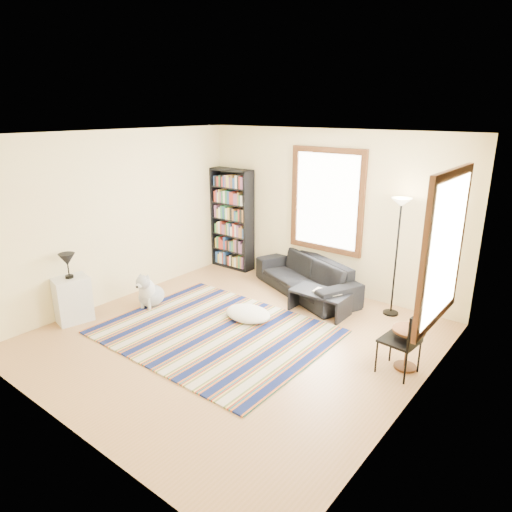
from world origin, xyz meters
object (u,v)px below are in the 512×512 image
Objects in this scene: bookshelf at (232,219)px; folding_chair at (399,341)px; white_cabinet at (72,299)px; floor_cushion at (248,314)px; dog at (151,289)px; coffee_table at (320,302)px; sofa at (306,276)px; side_table at (407,349)px; floor_lamp at (396,258)px.

bookshelf is 2.33× the size of folding_chair.
white_cabinet is (-4.45, -1.67, -0.08)m from folding_chair.
dog reaches higher than floor_cushion.
coffee_table is 1.29× the size of white_cabinet.
floor_cushion is 1.28× the size of dog.
sofa is 3.61× the size of dog.
dog is at bearing -169.72° from side_table.
sofa is 2.07m from bookshelf.
floor_lamp is 1.74m from side_table.
floor_lamp reaches higher than dog.
sofa is 3.03× the size of white_cabinet.
white_cabinet is (-2.81, -2.58, 0.17)m from coffee_table.
sofa is at bearing 85.20° from floor_cushion.
coffee_table is 1.86m from side_table.
floor_cushion is at bearing -174.76° from folding_chair.
bookshelf is at bearing 136.34° from floor_cushion.
sofa is 1.06× the size of bookshelf.
folding_chair is (0.72, -1.57, -0.50)m from floor_lamp.
white_cabinet reaches higher than sofa.
dog is (0.49, 1.10, -0.06)m from white_cabinet.
folding_chair is 1.46× the size of dog.
side_table is 0.23m from folding_chair.
white_cabinet is at bearing -157.91° from side_table.
floor_lamp is at bearing 17.47° from dog.
side_table is 4.86m from white_cabinet.
bookshelf is 3.47m from floor_lamp.
folding_chair is (1.64, -0.92, 0.25)m from coffee_table.
side_table reaches higher than coffee_table.
dog is (-3.23, -2.14, -0.64)m from floor_lamp.
bookshelf is 4.58m from side_table.
bookshelf reaches higher than coffee_table.
white_cabinet is at bearing -153.81° from folding_chair.
white_cabinet is at bearing -94.40° from bookshelf.
bookshelf is 3.48m from white_cabinet.
floor_lamp is 2.66× the size of white_cabinet.
sofa reaches higher than dog.
side_table is (2.31, -1.31, -0.04)m from sofa.
floor_lamp reaches higher than floor_cushion.
dog reaches higher than side_table.
coffee_table is 2.75m from dog.
sofa reaches higher than floor_cushion.
folding_chair is 4.75m from white_cabinet.
bookshelf is 4.57m from folding_chair.
coffee_table is 1.20× the size of floor_cushion.
bookshelf is 2.80m from coffee_table.
bookshelf is at bearing 163.09° from folding_chair.
sofa is 2.66m from side_table.
floor_cushion is 0.40× the size of floor_lamp.
folding_chair is at bearing -29.17° from coffee_table.
dog is (-3.96, -0.57, -0.14)m from folding_chair.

